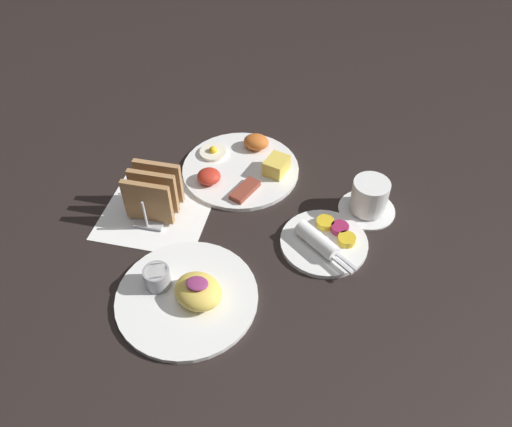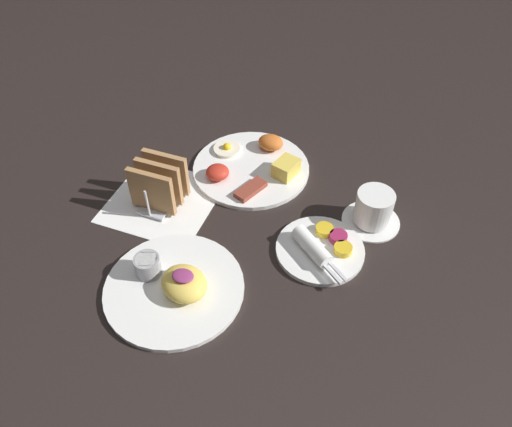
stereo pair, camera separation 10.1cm
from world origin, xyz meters
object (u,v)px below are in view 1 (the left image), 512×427
plate_breakfast (242,167)px  toast_rack (154,193)px  plate_foreground (187,293)px  plate_condiments (324,241)px  coffee_cup (369,198)px

plate_breakfast → toast_rack: bearing=-131.1°
plate_breakfast → toast_rack: (-0.15, -0.17, 0.04)m
plate_breakfast → plate_foreground: bearing=-92.0°
plate_condiments → coffee_cup: coffee_cup is taller
toast_rack → plate_condiments: bearing=-2.9°
plate_condiments → plate_foreground: 0.29m
plate_breakfast → coffee_cup: bearing=-13.5°
plate_foreground → toast_rack: (-0.13, 0.20, 0.04)m
plate_breakfast → coffee_cup: 0.30m
plate_condiments → toast_rack: (-0.36, 0.02, 0.04)m
plate_foreground → toast_rack: size_ratio=2.22×
plate_condiments → plate_breakfast: bearing=139.0°
plate_breakfast → coffee_cup: coffee_cup is taller
plate_breakfast → toast_rack: toast_rack is taller
plate_foreground → toast_rack: 0.24m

